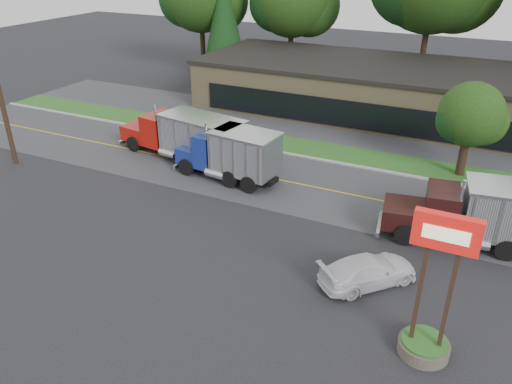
# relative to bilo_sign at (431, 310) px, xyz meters

# --- Properties ---
(ground) EXTENTS (140.00, 140.00, 0.00)m
(ground) POSITION_rel_bilo_sign_xyz_m (-10.50, 2.50, -2.02)
(ground) COLOR #343439
(ground) RESTS_ON ground
(road) EXTENTS (60.00, 8.00, 0.02)m
(road) POSITION_rel_bilo_sign_xyz_m (-10.50, 11.50, -2.02)
(road) COLOR #4B4B50
(road) RESTS_ON ground
(center_line) EXTENTS (60.00, 0.12, 0.01)m
(center_line) POSITION_rel_bilo_sign_xyz_m (-10.50, 11.50, -2.02)
(center_line) COLOR gold
(center_line) RESTS_ON ground
(curb) EXTENTS (60.00, 0.30, 0.12)m
(curb) POSITION_rel_bilo_sign_xyz_m (-10.50, 15.70, -2.02)
(curb) COLOR #9E9E99
(curb) RESTS_ON ground
(grass_verge) EXTENTS (60.00, 3.40, 0.03)m
(grass_verge) POSITION_rel_bilo_sign_xyz_m (-10.50, 17.50, -2.02)
(grass_verge) COLOR #22551D
(grass_verge) RESTS_ON ground
(far_parking) EXTENTS (60.00, 7.00, 0.02)m
(far_parking) POSITION_rel_bilo_sign_xyz_m (-10.50, 22.50, -2.02)
(far_parking) COLOR #4B4B50
(far_parking) RESTS_ON ground
(strip_mall) EXTENTS (32.00, 12.00, 4.00)m
(strip_mall) POSITION_rel_bilo_sign_xyz_m (-8.50, 28.50, -0.02)
(strip_mall) COLOR tan
(strip_mall) RESTS_ON ground
(bilo_sign) EXTENTS (2.20, 1.90, 5.95)m
(bilo_sign) POSITION_rel_bilo_sign_xyz_m (0.00, 0.00, 0.00)
(bilo_sign) COLOR #6B6054
(bilo_sign) RESTS_ON ground
(evergreen_left) EXTENTS (5.03, 5.03, 11.44)m
(evergreen_left) POSITION_rel_bilo_sign_xyz_m (-26.50, 32.50, 4.27)
(evergreen_left) COLOR #382619
(evergreen_left) RESTS_ON ground
(tree_verge) EXTENTS (4.34, 4.08, 6.19)m
(tree_verge) POSITION_rel_bilo_sign_xyz_m (-0.43, 17.55, 1.91)
(tree_verge) COLOR #382619
(tree_verge) RESTS_ON ground
(dump_truck_red) EXTENTS (10.44, 4.14, 3.36)m
(dump_truck_red) POSITION_rel_bilo_sign_xyz_m (-18.01, 11.79, -0.21)
(dump_truck_red) COLOR black
(dump_truck_red) RESTS_ON ground
(dump_truck_blue) EXTENTS (7.14, 3.35, 3.36)m
(dump_truck_blue) POSITION_rel_bilo_sign_xyz_m (-13.67, 10.37, -0.23)
(dump_truck_blue) COLOR black
(dump_truck_blue) RESTS_ON ground
(dump_truck_maroon) EXTENTS (9.64, 3.93, 3.36)m
(dump_truck_maroon) POSITION_rel_bilo_sign_xyz_m (1.67, 9.04, -0.21)
(dump_truck_maroon) COLOR black
(dump_truck_maroon) RESTS_ON ground
(rally_car) EXTENTS (4.49, 4.67, 1.34)m
(rally_car) POSITION_rel_bilo_sign_xyz_m (-3.00, 3.30, -1.35)
(rally_car) COLOR white
(rally_car) RESTS_ON ground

